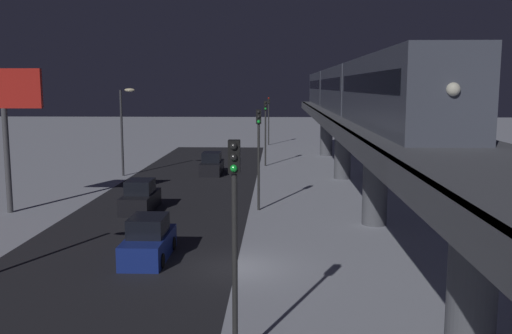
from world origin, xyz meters
TOP-DOWN VIEW (x-y plane):
  - ground_plane at (0.00, 0.00)m, footprint 240.00×240.00m
  - avenue_asphalt at (5.42, 0.00)m, footprint 11.00×96.92m
  - elevated_railway at (-7.31, -0.00)m, footprint 5.00×96.92m
  - subway_train at (-7.41, -22.21)m, footprint 2.94×55.47m
  - sedan_blue at (4.02, -1.21)m, footprint 1.91×4.36m
  - sedan_black_2 at (4.02, -26.31)m, footprint 1.80×4.31m
  - sedan_black_3 at (6.82, -11.18)m, footprint 1.80×4.24m
  - traffic_light_near at (-0.68, 8.48)m, footprint 0.32×0.44m
  - traffic_light_mid at (-0.68, -11.57)m, footprint 0.32×0.44m
  - traffic_light_far at (-0.68, -31.63)m, footprint 0.32×0.44m
  - traffic_light_distant at (-0.68, -51.68)m, footprint 0.32×0.44m
  - commercial_billboard at (14.85, -10.32)m, footprint 4.80×0.36m
  - street_lamp_far at (11.50, -25.00)m, footprint 1.35×0.44m

SIDE VIEW (x-z plane):
  - ground_plane at x=0.00m, z-range 0.00..0.00m
  - avenue_asphalt at x=5.42m, z-range 0.00..0.01m
  - sedan_blue at x=4.02m, z-range -0.20..1.77m
  - sedan_black_3 at x=6.82m, z-range -0.19..1.78m
  - sedan_black_2 at x=4.02m, z-range -0.19..1.78m
  - traffic_light_near at x=-0.68m, z-range 1.00..7.40m
  - traffic_light_mid at x=-0.68m, z-range 1.00..7.40m
  - traffic_light_far at x=-0.68m, z-range 1.00..7.40m
  - traffic_light_distant at x=-0.68m, z-range 1.00..7.40m
  - street_lamp_far at x=11.50m, z-range 0.99..8.64m
  - elevated_railway at x=-7.31m, z-range 2.16..8.04m
  - commercial_billboard at x=14.85m, z-range 2.38..11.28m
  - subway_train at x=-7.41m, z-range 5.96..9.36m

